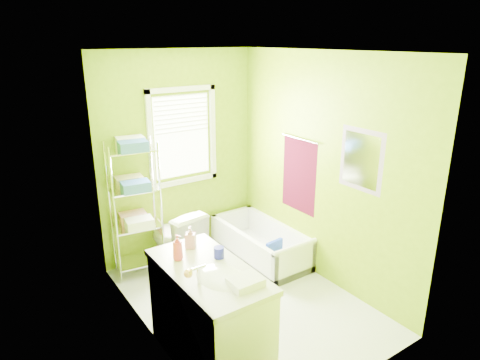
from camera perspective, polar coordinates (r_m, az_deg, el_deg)
ground at (r=4.83m, az=0.62°, el=-15.76°), size 2.90×2.90×0.00m
room_envelope at (r=4.16m, az=0.70°, el=2.13°), size 2.14×2.94×2.62m
window at (r=5.36m, az=-7.68°, el=6.44°), size 0.92×0.05×1.22m
door at (r=3.11m, az=-4.64°, el=-15.09°), size 0.09×0.80×2.00m
right_wall_decor at (r=4.86m, az=10.87°, el=1.42°), size 0.04×1.48×1.17m
bathtub at (r=5.58m, az=2.97°, el=-9.04°), size 0.65×1.39×0.45m
toilet at (r=5.27m, az=-8.60°, el=-7.81°), size 0.56×0.85×0.80m
vanity at (r=3.84m, az=-4.07°, el=-17.22°), size 0.62×1.21×1.14m
wire_shelf_unit at (r=5.05m, az=-13.74°, el=-1.80°), size 0.59×0.48×1.66m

